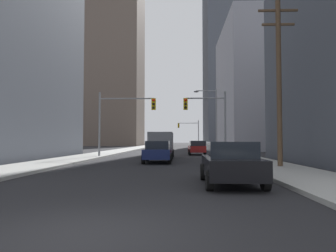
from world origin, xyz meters
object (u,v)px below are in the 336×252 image
object	(u,v)px
sedan_navy	(158,152)
traffic_signal_near_left	(124,113)
sedan_black	(231,163)
traffic_signal_far_right	(189,129)
sedan_red	(197,148)
cargo_van_grey	(161,143)
traffic_signal_near_right	(207,113)

from	to	relation	value
sedan_navy	traffic_signal_near_left	world-z (taller)	traffic_signal_near_left
sedan_black	sedan_navy	world-z (taller)	same
traffic_signal_far_right	traffic_signal_near_left	bearing A→B (deg)	-99.55
sedan_black	sedan_red	distance (m)	23.38
cargo_van_grey	traffic_signal_far_right	size ratio (longest dim) A/B	0.87
cargo_van_grey	traffic_signal_near_left	world-z (taller)	traffic_signal_near_left
sedan_black	sedan_red	world-z (taller)	same
cargo_van_grey	traffic_signal_far_right	world-z (taller)	traffic_signal_far_right
cargo_van_grey	sedan_black	size ratio (longest dim) A/B	1.24
sedan_black	sedan_navy	distance (m)	11.57
sedan_navy	traffic_signal_near_left	xyz separation A→B (m)	(-3.55, 6.71, 3.34)
cargo_van_grey	sedan_red	bearing A→B (deg)	60.07
sedan_navy	traffic_signal_far_right	xyz separation A→B (m)	(3.60, 49.22, 3.31)
sedan_black	traffic_signal_near_left	xyz separation A→B (m)	(-6.88, 17.79, 3.34)
traffic_signal_near_left	traffic_signal_far_right	xyz separation A→B (m)	(7.15, 42.51, -0.03)
traffic_signal_near_right	traffic_signal_far_right	bearing A→B (deg)	90.53
sedan_red	traffic_signal_near_left	distance (m)	9.53
cargo_van_grey	sedan_navy	size ratio (longest dim) A/B	1.24
traffic_signal_near_left	traffic_signal_near_right	size ratio (longest dim) A/B	1.00
cargo_van_grey	sedan_black	bearing A→B (deg)	-78.69
traffic_signal_near_right	traffic_signal_near_left	bearing A→B (deg)	179.99
sedan_navy	traffic_signal_near_right	bearing A→B (deg)	59.22
cargo_van_grey	traffic_signal_near_right	bearing A→B (deg)	7.55
cargo_van_grey	traffic_signal_near_right	size ratio (longest dim) A/B	0.87
sedan_red	traffic_signal_near_right	xyz separation A→B (m)	(0.58, -5.59, 3.27)
cargo_van_grey	sedan_navy	xyz separation A→B (m)	(0.12, -6.16, -0.52)
sedan_navy	sedan_red	xyz separation A→B (m)	(3.41, 12.29, 0.00)
sedan_red	traffic_signal_near_right	world-z (taller)	traffic_signal_near_right
sedan_red	traffic_signal_near_right	size ratio (longest dim) A/B	0.71
cargo_van_grey	traffic_signal_near_left	xyz separation A→B (m)	(-3.43, 0.55, 2.82)
sedan_navy	traffic_signal_near_left	bearing A→B (deg)	117.89
traffic_signal_near_left	traffic_signal_near_right	xyz separation A→B (m)	(7.54, -0.00, -0.06)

